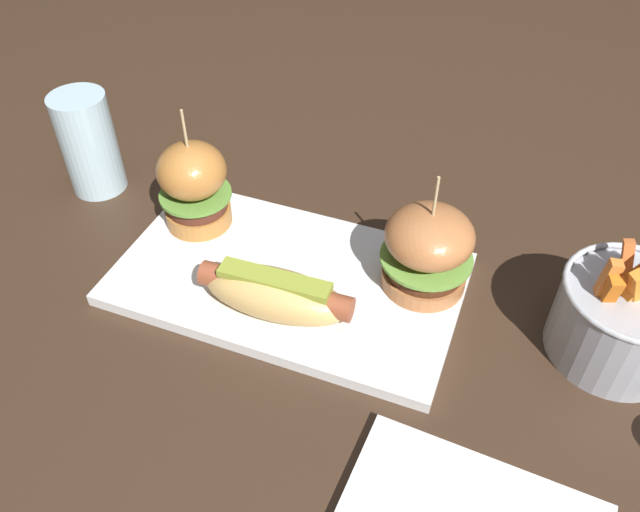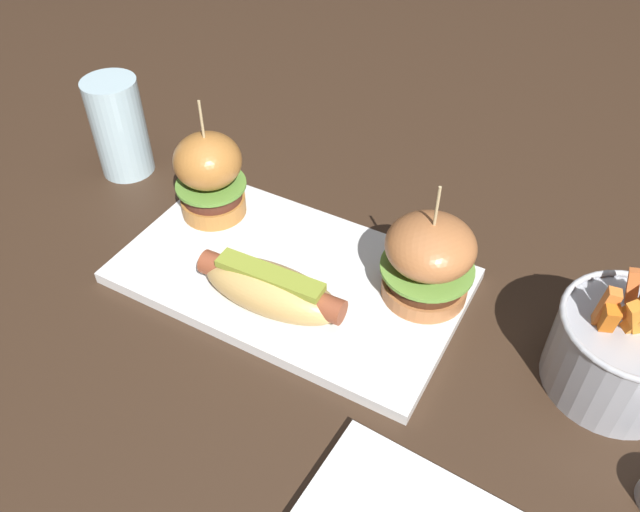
# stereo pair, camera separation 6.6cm
# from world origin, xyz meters

# --- Properties ---
(ground_plane) EXTENTS (3.00, 3.00, 0.00)m
(ground_plane) POSITION_xyz_m (0.00, 0.00, 0.00)
(ground_plane) COLOR #382619
(platter_main) EXTENTS (0.37, 0.22, 0.01)m
(platter_main) POSITION_xyz_m (0.00, 0.00, 0.01)
(platter_main) COLOR white
(platter_main) RESTS_ON ground
(hot_dog) EXTENTS (0.16, 0.07, 0.05)m
(hot_dog) POSITION_xyz_m (0.01, -0.05, 0.04)
(hot_dog) COLOR tan
(hot_dog) RESTS_ON platter_main
(slider_left) EXTENTS (0.08, 0.08, 0.15)m
(slider_left) POSITION_xyz_m (-0.13, 0.04, 0.07)
(slider_left) COLOR #B47233
(slider_left) RESTS_ON platter_main
(slider_right) EXTENTS (0.10, 0.10, 0.14)m
(slider_right) POSITION_xyz_m (0.14, 0.04, 0.06)
(slider_right) COLOR #B16B3C
(slider_right) RESTS_ON platter_main
(fries_bucket) EXTENTS (0.13, 0.13, 0.14)m
(fries_bucket) POSITION_xyz_m (0.34, 0.03, 0.05)
(fries_bucket) COLOR #A8AAB2
(fries_bucket) RESTS_ON ground
(water_glass) EXTENTS (0.07, 0.07, 0.13)m
(water_glass) POSITION_xyz_m (-0.30, 0.08, 0.07)
(water_glass) COLOR silver
(water_glass) RESTS_ON ground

